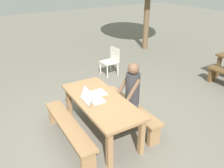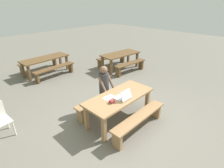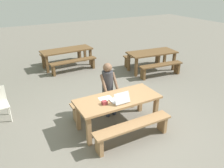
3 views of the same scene
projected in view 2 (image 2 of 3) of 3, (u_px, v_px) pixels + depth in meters
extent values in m
plane|color=slate|center=(119.00, 119.00, 4.80)|extent=(30.00, 30.00, 0.00)
cube|color=#9E754C|center=(119.00, 96.00, 4.49)|extent=(1.91, 0.82, 0.05)
cube|color=#9E754C|center=(104.00, 129.00, 3.90)|extent=(0.09, 0.09, 0.69)
cube|color=#9E754C|center=(147.00, 101.00, 5.01)|extent=(0.09, 0.09, 0.69)
cube|color=#9E754C|center=(86.00, 118.00, 4.29)|extent=(0.09, 0.09, 0.69)
cube|color=#9E754C|center=(130.00, 93.00, 5.40)|extent=(0.09, 0.09, 0.69)
cube|color=#9E754C|center=(139.00, 116.00, 4.21)|extent=(1.78, 0.30, 0.05)
cube|color=#9E754C|center=(117.00, 141.00, 3.79)|extent=(0.08, 0.24, 0.40)
cube|color=#9E754C|center=(156.00, 111.00, 4.82)|extent=(0.08, 0.24, 0.40)
cube|color=#9E754C|center=(102.00, 97.00, 5.02)|extent=(1.78, 0.30, 0.05)
cube|color=#9E754C|center=(81.00, 116.00, 4.61)|extent=(0.08, 0.24, 0.40)
cube|color=#9E754C|center=(120.00, 94.00, 5.63)|extent=(0.08, 0.24, 0.40)
cube|color=silver|center=(121.00, 97.00, 4.39)|extent=(0.36, 0.25, 0.02)
cube|color=silver|center=(126.00, 95.00, 4.24)|extent=(0.36, 0.11, 0.23)
cube|color=black|center=(126.00, 95.00, 4.24)|extent=(0.33, 0.09, 0.21)
cube|color=#993338|center=(112.00, 101.00, 4.15)|extent=(0.11, 0.10, 0.08)
cube|color=white|center=(109.00, 97.00, 4.39)|extent=(0.30, 0.22, 0.00)
cylinder|color=#333847|center=(106.00, 106.00, 4.99)|extent=(0.10, 0.10, 0.44)
cylinder|color=#333847|center=(111.00, 103.00, 5.11)|extent=(0.10, 0.10, 0.44)
cube|color=#333847|center=(106.00, 96.00, 4.99)|extent=(0.28, 0.28, 0.12)
cylinder|color=#333338|center=(104.00, 84.00, 4.90)|extent=(0.27, 0.27, 0.62)
cylinder|color=brown|center=(102.00, 85.00, 4.71)|extent=(0.07, 0.32, 0.41)
cylinder|color=brown|center=(110.00, 81.00, 4.91)|extent=(0.07, 0.32, 0.41)
sphere|color=brown|center=(104.00, 70.00, 4.72)|extent=(0.22, 0.22, 0.22)
cube|color=silver|center=(0.00, 122.00, 4.05)|extent=(0.47, 0.47, 0.02)
cylinder|color=silver|center=(14.00, 128.00, 4.16)|extent=(0.04, 0.04, 0.40)
cylinder|color=silver|center=(7.00, 122.00, 4.38)|extent=(0.04, 0.04, 0.40)
cube|color=brown|center=(45.00, 58.00, 7.50)|extent=(2.00, 0.82, 0.05)
cube|color=brown|center=(29.00, 74.00, 6.89)|extent=(0.09, 0.09, 0.65)
cube|color=brown|center=(67.00, 63.00, 8.09)|extent=(0.09, 0.09, 0.65)
cube|color=brown|center=(23.00, 70.00, 7.22)|extent=(0.09, 0.09, 0.65)
cube|color=brown|center=(60.00, 60.00, 8.41)|extent=(0.09, 0.09, 0.65)
cube|color=brown|center=(54.00, 68.00, 7.22)|extent=(1.79, 0.37, 0.05)
cube|color=brown|center=(37.00, 78.00, 6.78)|extent=(0.09, 0.24, 0.40)
cube|color=brown|center=(71.00, 68.00, 7.84)|extent=(0.09, 0.24, 0.40)
cube|color=brown|center=(38.00, 61.00, 8.01)|extent=(1.79, 0.37, 0.05)
cube|color=brown|center=(22.00, 70.00, 7.57)|extent=(0.09, 0.24, 0.40)
cube|color=brown|center=(54.00, 61.00, 8.64)|extent=(0.09, 0.24, 0.40)
cube|color=brown|center=(121.00, 54.00, 7.99)|extent=(1.89, 0.97, 0.05)
cube|color=brown|center=(111.00, 67.00, 7.47)|extent=(0.10, 0.10, 0.69)
cube|color=brown|center=(137.00, 60.00, 8.42)|extent=(0.10, 0.10, 0.69)
cube|color=brown|center=(103.00, 64.00, 7.88)|extent=(0.10, 0.10, 0.69)
cube|color=brown|center=(128.00, 57.00, 8.83)|extent=(0.10, 0.10, 0.69)
cube|color=brown|center=(130.00, 63.00, 7.67)|extent=(1.66, 0.46, 0.05)
cube|color=brown|center=(118.00, 72.00, 7.35)|extent=(0.10, 0.25, 0.41)
cube|color=brown|center=(141.00, 65.00, 8.19)|extent=(0.10, 0.25, 0.41)
cube|color=brown|center=(111.00, 57.00, 8.55)|extent=(1.66, 0.46, 0.05)
cube|color=brown|center=(100.00, 64.00, 8.23)|extent=(0.10, 0.25, 0.41)
cube|color=brown|center=(122.00, 58.00, 9.07)|extent=(0.10, 0.25, 0.41)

